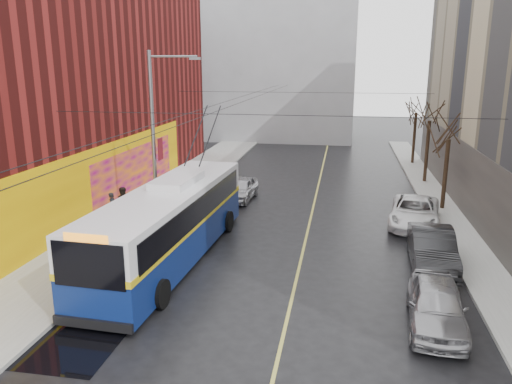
{
  "coord_description": "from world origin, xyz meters",
  "views": [
    {
      "loc": [
        3.11,
        -13.61,
        8.37
      ],
      "look_at": [
        -0.89,
        9.06,
        2.43
      ],
      "focal_mm": 35.0,
      "sensor_mm": 36.0,
      "label": 1
    }
  ],
  "objects_px": {
    "parked_car_a": "(436,305)",
    "pedestrian_a": "(113,207)",
    "following_car": "(240,189)",
    "pedestrian_b": "(124,205)",
    "tree_mid": "(431,110)",
    "tree_near": "(450,126)",
    "parked_car_b": "(432,248)",
    "tree_far": "(417,104)",
    "parked_car_c": "(415,212)",
    "streetlight_pole": "(156,136)",
    "trolleybus": "(170,222)"
  },
  "relations": [
    {
      "from": "parked_car_a",
      "to": "parked_car_b",
      "type": "xyz_separation_m",
      "value": [
        0.67,
        5.18,
        0.06
      ]
    },
    {
      "from": "tree_far",
      "to": "parked_car_a",
      "type": "relative_size",
      "value": 1.48
    },
    {
      "from": "streetlight_pole",
      "to": "tree_far",
      "type": "bearing_deg",
      "value": 52.88
    },
    {
      "from": "pedestrian_a",
      "to": "pedestrian_b",
      "type": "xyz_separation_m",
      "value": [
        0.67,
        -0.01,
        0.17
      ]
    },
    {
      "from": "pedestrian_a",
      "to": "pedestrian_b",
      "type": "distance_m",
      "value": 0.69
    },
    {
      "from": "following_car",
      "to": "tree_near",
      "type": "bearing_deg",
      "value": 2.96
    },
    {
      "from": "tree_far",
      "to": "parked_car_c",
      "type": "distance_m",
      "value": 17.88
    },
    {
      "from": "streetlight_pole",
      "to": "pedestrian_a",
      "type": "relative_size",
      "value": 5.72
    },
    {
      "from": "parked_car_b",
      "to": "tree_mid",
      "type": "bearing_deg",
      "value": 85.09
    },
    {
      "from": "parked_car_a",
      "to": "parked_car_c",
      "type": "distance_m",
      "value": 10.83
    },
    {
      "from": "streetlight_pole",
      "to": "tree_near",
      "type": "bearing_deg",
      "value": 21.62
    },
    {
      "from": "tree_mid",
      "to": "parked_car_b",
      "type": "height_order",
      "value": "tree_mid"
    },
    {
      "from": "streetlight_pole",
      "to": "tree_mid",
      "type": "distance_m",
      "value": 19.96
    },
    {
      "from": "parked_car_a",
      "to": "parked_car_b",
      "type": "height_order",
      "value": "parked_car_b"
    },
    {
      "from": "trolleybus",
      "to": "following_car",
      "type": "xyz_separation_m",
      "value": [
        0.96,
        10.31,
        -1.02
      ]
    },
    {
      "from": "tree_near",
      "to": "parked_car_b",
      "type": "relative_size",
      "value": 1.3
    },
    {
      "from": "tree_near",
      "to": "streetlight_pole",
      "type": "bearing_deg",
      "value": -158.38
    },
    {
      "from": "tree_far",
      "to": "pedestrian_b",
      "type": "bearing_deg",
      "value": -131.1
    },
    {
      "from": "parked_car_a",
      "to": "following_car",
      "type": "xyz_separation_m",
      "value": [
        -9.5,
        14.28,
        -0.05
      ]
    },
    {
      "from": "tree_mid",
      "to": "parked_car_a",
      "type": "bearing_deg",
      "value": -97.23
    },
    {
      "from": "parked_car_a",
      "to": "pedestrian_a",
      "type": "height_order",
      "value": "pedestrian_a"
    },
    {
      "from": "parked_car_c",
      "to": "parked_car_b",
      "type": "bearing_deg",
      "value": -81.06
    },
    {
      "from": "pedestrian_b",
      "to": "following_car",
      "type": "bearing_deg",
      "value": -9.84
    },
    {
      "from": "parked_car_b",
      "to": "parked_car_c",
      "type": "xyz_separation_m",
      "value": [
        0.0,
        5.63,
        -0.07
      ]
    },
    {
      "from": "following_car",
      "to": "pedestrian_b",
      "type": "bearing_deg",
      "value": -125.95
    },
    {
      "from": "pedestrian_a",
      "to": "tree_near",
      "type": "bearing_deg",
      "value": -73.01
    },
    {
      "from": "pedestrian_b",
      "to": "trolleybus",
      "type": "bearing_deg",
      "value": -106.39
    },
    {
      "from": "tree_mid",
      "to": "tree_far",
      "type": "bearing_deg",
      "value": 90.0
    },
    {
      "from": "trolleybus",
      "to": "pedestrian_b",
      "type": "xyz_separation_m",
      "value": [
        -4.08,
        4.32,
        -0.62
      ]
    },
    {
      "from": "tree_far",
      "to": "tree_near",
      "type": "bearing_deg",
      "value": -90.0
    },
    {
      "from": "trolleybus",
      "to": "pedestrian_a",
      "type": "height_order",
      "value": "trolleybus"
    },
    {
      "from": "tree_near",
      "to": "tree_far",
      "type": "distance_m",
      "value": 14.0
    },
    {
      "from": "parked_car_b",
      "to": "parked_car_a",
      "type": "bearing_deg",
      "value": -95.07
    },
    {
      "from": "pedestrian_b",
      "to": "parked_car_c",
      "type": "bearing_deg",
      "value": -50.34
    },
    {
      "from": "tree_near",
      "to": "tree_far",
      "type": "bearing_deg",
      "value": 90.0
    },
    {
      "from": "parked_car_b",
      "to": "pedestrian_b",
      "type": "relative_size",
      "value": 2.58
    },
    {
      "from": "parked_car_a",
      "to": "tree_near",
      "type": "bearing_deg",
      "value": 84.05
    },
    {
      "from": "streetlight_pole",
      "to": "tree_far",
      "type": "distance_m",
      "value": 25.09
    },
    {
      "from": "following_car",
      "to": "pedestrian_a",
      "type": "distance_m",
      "value": 8.27
    },
    {
      "from": "parked_car_b",
      "to": "pedestrian_a",
      "type": "relative_size",
      "value": 3.13
    },
    {
      "from": "tree_far",
      "to": "pedestrian_a",
      "type": "xyz_separation_m",
      "value": [
        -17.89,
        -19.72,
        -4.21
      ]
    },
    {
      "from": "parked_car_c",
      "to": "pedestrian_a",
      "type": "relative_size",
      "value": 3.39
    },
    {
      "from": "tree_near",
      "to": "pedestrian_a",
      "type": "distance_m",
      "value": 19.21
    },
    {
      "from": "parked_car_b",
      "to": "following_car",
      "type": "distance_m",
      "value": 13.65
    },
    {
      "from": "tree_far",
      "to": "parked_car_c",
      "type": "bearing_deg",
      "value": -96.63
    },
    {
      "from": "tree_mid",
      "to": "pedestrian_a",
      "type": "bearing_deg",
      "value": -144.57
    },
    {
      "from": "tree_near",
      "to": "parked_car_c",
      "type": "height_order",
      "value": "tree_near"
    },
    {
      "from": "parked_car_c",
      "to": "trolleybus",
      "type": "bearing_deg",
      "value": -139.48
    },
    {
      "from": "parked_car_b",
      "to": "tree_far",
      "type": "bearing_deg",
      "value": 87.28
    },
    {
      "from": "tree_far",
      "to": "parked_car_a",
      "type": "bearing_deg",
      "value": -95.44
    }
  ]
}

